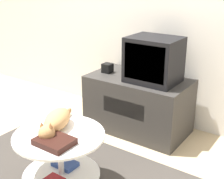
{
  "coord_description": "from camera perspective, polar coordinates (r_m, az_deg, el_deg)",
  "views": [
    {
      "loc": [
        1.55,
        -1.42,
        1.61
      ],
      "look_at": [
        0.11,
        0.64,
        0.66
      ],
      "focal_mm": 50.0,
      "sensor_mm": 36.0,
      "label": 1
    }
  ],
  "objects": [
    {
      "name": "wall_back",
      "position": [
        3.42,
        8.22,
        15.34
      ],
      "size": [
        8.0,
        0.05,
        2.6
      ],
      "color": "silver",
      "rests_on": "ground_plane"
    },
    {
      "name": "cat",
      "position": [
        2.34,
        -10.26,
        -5.8
      ],
      "size": [
        0.27,
        0.5,
        0.14
      ],
      "rotation": [
        0.0,
        0.0,
        -1.19
      ],
      "color": "tan",
      "rests_on": "coffee_table"
    },
    {
      "name": "tv_stand",
      "position": [
        3.33,
        4.8,
        -2.65
      ],
      "size": [
        1.05,
        0.59,
        0.59
      ],
      "color": "#33302D",
      "rests_on": "ground_plane"
    },
    {
      "name": "speaker",
      "position": [
        3.37,
        -0.84,
        3.95
      ],
      "size": [
        0.1,
        0.1,
        0.1
      ],
      "color": "black",
      "rests_on": "tv_stand"
    },
    {
      "name": "coffee_table",
      "position": [
        2.39,
        -9.41,
        -11.66
      ],
      "size": [
        0.67,
        0.67,
        0.49
      ],
      "color": "#B2B2B7",
      "rests_on": "rug"
    },
    {
      "name": "tv",
      "position": [
        3.06,
        7.64,
        5.4
      ],
      "size": [
        0.49,
        0.4,
        0.44
      ],
      "color": "black",
      "rests_on": "tv_stand"
    },
    {
      "name": "dvd_box",
      "position": [
        2.17,
        -10.47,
        -9.34
      ],
      "size": [
        0.25,
        0.2,
        0.04
      ],
      "color": "black",
      "rests_on": "coffee_table"
    }
  ]
}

